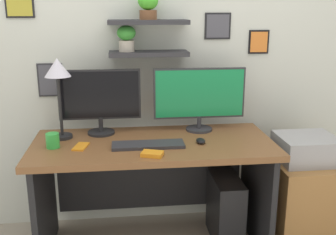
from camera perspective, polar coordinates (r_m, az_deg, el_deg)
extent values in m
cube|color=silver|center=(2.84, -2.96, 11.00)|extent=(4.40, 0.04, 2.70)
cube|color=#2D2D33|center=(2.73, -2.77, 9.09)|extent=(0.53, 0.20, 0.03)
cube|color=#2D2D33|center=(2.71, -2.83, 13.43)|extent=(0.53, 0.20, 0.03)
cylinder|color=brown|center=(2.71, -2.84, 14.40)|extent=(0.12, 0.12, 0.06)
ellipsoid|color=green|center=(2.71, -2.87, 16.32)|extent=(0.13, 0.13, 0.12)
cylinder|color=#B2A899|center=(2.72, -5.90, 10.10)|extent=(0.10, 0.10, 0.07)
ellipsoid|color=green|center=(2.71, -5.95, 11.90)|extent=(0.12, 0.12, 0.10)
cube|color=black|center=(2.88, 7.08, 12.81)|extent=(0.18, 0.02, 0.18)
cube|color=#4C4C56|center=(2.88, 7.12, 12.80)|extent=(0.16, 0.00, 0.16)
cube|color=black|center=(2.98, 12.78, 10.46)|extent=(0.15, 0.02, 0.17)
cube|color=orange|center=(2.97, 12.83, 10.44)|extent=(0.12, 0.00, 0.14)
cube|color=#2D2D33|center=(2.89, -16.40, 5.16)|extent=(0.17, 0.02, 0.23)
cube|color=#4C4C56|center=(2.88, -16.43, 5.13)|extent=(0.15, 0.00, 0.21)
cube|color=brown|center=(2.54, -2.12, -3.90)|extent=(1.52, 0.68, 0.04)
cube|color=black|center=(2.73, -17.17, -11.75)|extent=(0.04, 0.62, 0.71)
cube|color=black|center=(2.82, 12.53, -10.48)|extent=(0.04, 0.62, 0.71)
cube|color=black|center=(2.94, -2.52, -8.21)|extent=(1.32, 0.02, 0.50)
cylinder|color=black|center=(2.72, -9.49, -2.10)|extent=(0.18, 0.18, 0.02)
cylinder|color=black|center=(2.71, -9.55, -0.97)|extent=(0.03, 0.03, 0.10)
cube|color=black|center=(2.67, -9.73, 3.25)|extent=(0.54, 0.02, 0.33)
cube|color=black|center=(2.66, -9.74, 3.19)|extent=(0.51, 0.00, 0.31)
cylinder|color=#2D2D33|center=(2.77, 4.43, -1.65)|extent=(0.18, 0.18, 0.02)
cylinder|color=#2D2D33|center=(2.75, 4.45, -0.66)|extent=(0.03, 0.03, 0.08)
cube|color=#2D2D33|center=(2.71, 4.50, 3.48)|extent=(0.62, 0.02, 0.34)
cube|color=#198C4C|center=(2.70, 4.55, 3.42)|extent=(0.60, 0.00, 0.32)
cube|color=#2D2D33|center=(2.45, -2.85, -3.91)|extent=(0.44, 0.14, 0.02)
ellipsoid|color=black|center=(2.51, 4.68, -3.33)|extent=(0.06, 0.09, 0.03)
cylinder|color=black|center=(2.69, -14.81, -2.62)|extent=(0.13, 0.13, 0.02)
cylinder|color=black|center=(2.63, -15.11, 1.54)|extent=(0.02, 0.02, 0.38)
cone|color=silver|center=(2.59, -15.49, 6.89)|extent=(0.16, 0.16, 0.11)
cube|color=orange|center=(2.49, -12.31, -4.06)|extent=(0.10, 0.15, 0.01)
cylinder|color=green|center=(2.51, -16.11, -3.17)|extent=(0.08, 0.08, 0.09)
cube|color=orange|center=(2.29, -2.26, -5.20)|extent=(0.14, 0.12, 0.02)
cube|color=#9E6B38|center=(2.97, 18.48, -10.99)|extent=(0.44, 0.50, 0.58)
cube|color=#9E9EA3|center=(2.82, 19.13, -4.17)|extent=(0.38, 0.34, 0.17)
cube|color=black|center=(2.85, 8.14, -12.74)|extent=(0.18, 0.40, 0.46)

